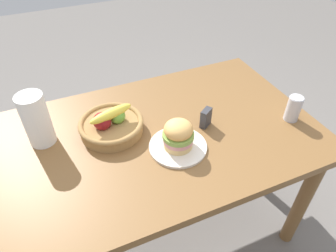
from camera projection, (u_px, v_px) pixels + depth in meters
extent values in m
plane|color=slate|center=(165.00, 222.00, 1.88)|extent=(8.00, 8.00, 0.00)
cube|color=brown|center=(164.00, 135.00, 1.40)|extent=(1.40, 0.90, 0.04)
cylinder|color=brown|center=(303.00, 201.00, 1.57)|extent=(0.07, 0.07, 0.71)
cylinder|color=brown|center=(37.00, 173.00, 1.71)|extent=(0.07, 0.07, 0.71)
cylinder|color=brown|center=(227.00, 117.00, 2.09)|extent=(0.07, 0.07, 0.71)
cylinder|color=silver|center=(178.00, 146.00, 1.31)|extent=(0.25, 0.25, 0.01)
cylinder|color=#E5BC75|center=(178.00, 143.00, 1.29)|extent=(0.12, 0.12, 0.03)
cylinder|color=pink|center=(178.00, 138.00, 1.27)|extent=(0.13, 0.13, 0.02)
cylinder|color=#84A84C|center=(178.00, 135.00, 1.26)|extent=(0.13, 0.13, 0.02)
ellipsoid|color=#EAAD5D|center=(178.00, 129.00, 1.24)|extent=(0.12, 0.12, 0.08)
cylinder|color=silver|center=(293.00, 109.00, 1.42)|extent=(0.07, 0.07, 0.12)
cylinder|color=silver|center=(297.00, 98.00, 1.37)|extent=(0.06, 0.06, 0.00)
cylinder|color=#9E7542|center=(112.00, 127.00, 1.37)|extent=(0.28, 0.28, 0.05)
torus|color=#9E7542|center=(111.00, 123.00, 1.36)|extent=(0.29, 0.29, 0.02)
sphere|color=#6BAD38|center=(117.00, 116.00, 1.35)|extent=(0.07, 0.07, 0.07)
sphere|color=maroon|center=(102.00, 121.00, 1.32)|extent=(0.08, 0.08, 0.08)
ellipsoid|color=yellow|center=(111.00, 114.00, 1.31)|extent=(0.21, 0.11, 0.05)
cylinder|color=white|center=(36.00, 120.00, 1.26)|extent=(0.11, 0.11, 0.24)
cube|color=#333338|center=(206.00, 118.00, 1.39)|extent=(0.07, 0.06, 0.09)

